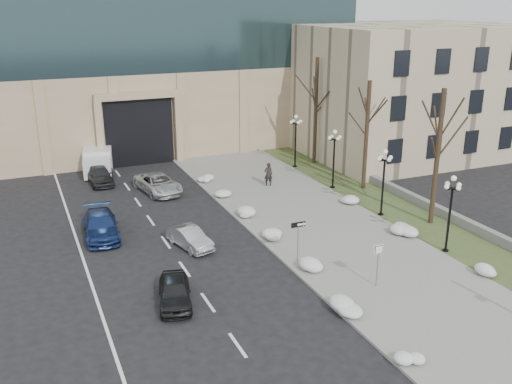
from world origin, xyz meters
TOP-DOWN VIEW (x-y plane):
  - ground at (0.00, 0.00)m, footprint 160.00×160.00m
  - sidewalk at (3.50, 14.00)m, footprint 9.00×40.00m
  - curb at (-1.00, 14.00)m, footprint 0.30×40.00m
  - grass_strip at (10.00, 14.00)m, footprint 4.00×40.00m
  - stone_wall at (12.00, 16.00)m, footprint 0.50×30.00m
  - classical_building at (22.00, 27.98)m, footprint 22.00×18.12m
  - car_a at (-8.00, 6.54)m, footprint 2.39×4.10m
  - car_b at (-5.34, 12.73)m, footprint 2.18×3.91m
  - car_c at (-9.96, 16.54)m, footprint 2.43×5.20m
  - car_d at (-4.52, 23.64)m, footprint 3.19×5.44m
  - car_e at (-8.32, 27.70)m, footprint 1.84×4.34m
  - pedestrian at (3.85, 21.49)m, footprint 0.74×0.53m
  - box_truck at (-7.76, 31.79)m, footprint 3.45×6.95m
  - one_way_sign at (-0.19, 8.27)m, footprint 0.91×0.24m
  - keep_sign at (1.99, 3.95)m, footprint 0.53×0.09m
  - snow_clump_a at (-0.60, -2.50)m, footprint 1.10×1.60m
  - snow_clump_b at (-0.63, 2.19)m, footprint 1.10×1.60m
  - snow_clump_c at (-0.44, 6.96)m, footprint 1.10×1.60m
  - snow_clump_d at (-0.39, 11.96)m, footprint 1.10×1.60m
  - snow_clump_e at (-0.49, 15.94)m, footprint 1.10×1.60m
  - snow_clump_f at (-0.38, 20.65)m, footprint 1.10×1.60m
  - snow_clump_g at (-0.36, 24.65)m, footprint 1.10×1.60m
  - snow_clump_h at (7.89, 2.48)m, footprint 1.10×1.60m
  - snow_clump_i at (7.63, 9.05)m, footprint 1.10×1.60m
  - snow_clump_j at (7.62, 15.34)m, footprint 1.10×1.60m
  - lamppost_a at (8.30, 6.00)m, footprint 1.18×1.18m
  - lamppost_b at (8.30, 12.50)m, footprint 1.18×1.18m
  - lamppost_c at (8.30, 19.00)m, footprint 1.18×1.18m
  - lamppost_d at (8.30, 25.50)m, footprint 1.18×1.18m
  - tree_near at (10.50, 10.00)m, footprint 3.20×3.20m
  - tree_mid at (10.50, 18.00)m, footprint 3.20×3.20m
  - tree_far at (10.50, 26.00)m, footprint 3.20×3.20m

SIDE VIEW (x-z plane):
  - ground at x=0.00m, z-range 0.00..0.00m
  - grass_strip at x=10.00m, z-range 0.00..0.10m
  - sidewalk at x=3.50m, z-range 0.00..0.12m
  - curb at x=-1.00m, z-range 0.00..0.14m
  - snow_clump_a at x=-0.60m, z-range 0.12..0.48m
  - snow_clump_b at x=-0.63m, z-range 0.12..0.48m
  - snow_clump_c at x=-0.44m, z-range 0.12..0.48m
  - snow_clump_d at x=-0.39m, z-range 0.12..0.48m
  - snow_clump_e at x=-0.49m, z-range 0.12..0.48m
  - snow_clump_f at x=-0.38m, z-range 0.12..0.48m
  - snow_clump_g at x=-0.36m, z-range 0.12..0.48m
  - snow_clump_h at x=7.89m, z-range 0.12..0.48m
  - snow_clump_i at x=7.63m, z-range 0.12..0.48m
  - snow_clump_j at x=7.62m, z-range 0.12..0.48m
  - stone_wall at x=12.00m, z-range 0.00..0.70m
  - car_b at x=-5.34m, z-range 0.00..1.22m
  - car_a at x=-8.00m, z-range 0.00..1.31m
  - car_d at x=-4.52m, z-range 0.00..1.42m
  - car_e at x=-8.32m, z-range 0.00..1.46m
  - car_c at x=-9.96m, z-range 0.00..1.47m
  - box_truck at x=-7.76m, z-range -0.03..2.08m
  - pedestrian at x=3.85m, z-range 0.12..1.99m
  - keep_sign at x=1.99m, z-range 0.57..3.02m
  - one_way_sign at x=-0.19m, z-range 0.80..3.27m
  - lamppost_a at x=8.30m, z-range 0.69..5.45m
  - lamppost_b at x=8.30m, z-range 0.69..5.45m
  - lamppost_c at x=8.30m, z-range 0.69..5.45m
  - lamppost_d at x=8.30m, z-range 0.69..5.45m
  - tree_mid at x=10.50m, z-range 1.25..9.75m
  - tree_near at x=10.50m, z-range 1.33..10.33m
  - classical_building at x=22.00m, z-range 0.00..12.00m
  - tree_far at x=10.50m, z-range 1.40..10.90m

